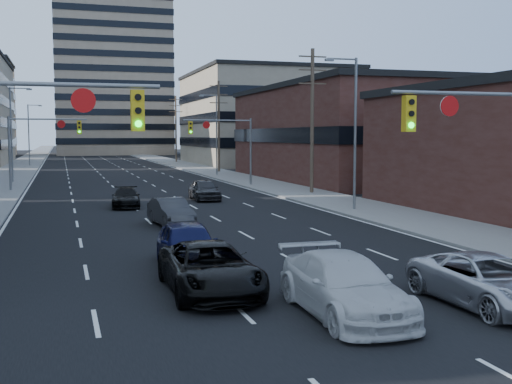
{
  "coord_description": "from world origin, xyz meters",
  "views": [
    {
      "loc": [
        -6.1,
        -9.47,
        4.49
      ],
      "look_at": [
        1.45,
        15.33,
        2.2
      ],
      "focal_mm": 45.0,
      "sensor_mm": 36.0,
      "label": 1
    }
  ],
  "objects": [
    {
      "name": "road_surface",
      "position": [
        0.0,
        130.0,
        0.01
      ],
      "size": [
        18.0,
        300.0,
        0.02
      ],
      "primitive_type": "cube",
      "color": "black",
      "rests_on": "ground"
    },
    {
      "name": "sidewalk_left",
      "position": [
        -11.5,
        130.0,
        0.07
      ],
      "size": [
        5.0,
        300.0,
        0.15
      ],
      "primitive_type": "cube",
      "color": "slate",
      "rests_on": "ground"
    },
    {
      "name": "sidewalk_right",
      "position": [
        11.5,
        130.0,
        0.07
      ],
      "size": [
        5.0,
        300.0,
        0.15
      ],
      "primitive_type": "cube",
      "color": "slate",
      "rests_on": "ground"
    },
    {
      "name": "storefront_right_mid",
      "position": [
        24.0,
        50.0,
        4.5
      ],
      "size": [
        20.0,
        30.0,
        9.0
      ],
      "primitive_type": "cube",
      "color": "#472119",
      "rests_on": "ground"
    },
    {
      "name": "office_right_far",
      "position": [
        25.0,
        88.0,
        7.0
      ],
      "size": [
        22.0,
        28.0,
        14.0
      ],
      "primitive_type": "cube",
      "color": "gray",
      "rests_on": "ground"
    },
    {
      "name": "apartment_tower",
      "position": [
        6.0,
        150.0,
        29.0
      ],
      "size": [
        26.0,
        26.0,
        58.0
      ],
      "primitive_type": "cube",
      "color": "gray",
      "rests_on": "ground"
    },
    {
      "name": "bg_block_right",
      "position": [
        32.0,
        130.0,
        6.0
      ],
      "size": [
        22.0,
        22.0,
        12.0
      ],
      "primitive_type": "cube",
      "color": "gray",
      "rests_on": "ground"
    },
    {
      "name": "signal_near_left",
      "position": [
        -7.45,
        8.0,
        4.33
      ],
      "size": [
        6.59,
        0.33,
        6.0
      ],
      "color": "slate",
      "rests_on": "ground"
    },
    {
      "name": "signal_near_right",
      "position": [
        7.45,
        8.0,
        4.33
      ],
      "size": [
        6.59,
        0.33,
        6.0
      ],
      "color": "slate",
      "rests_on": "ground"
    },
    {
      "name": "signal_far_left",
      "position": [
        -7.68,
        45.0,
        4.3
      ],
      "size": [
        6.09,
        0.33,
        6.0
      ],
      "color": "slate",
      "rests_on": "ground"
    },
    {
      "name": "signal_far_right",
      "position": [
        7.68,
        45.0,
        4.3
      ],
      "size": [
        6.09,
        0.33,
        6.0
      ],
      "color": "slate",
      "rests_on": "ground"
    },
    {
      "name": "utility_pole_block",
      "position": [
        12.2,
        36.0,
        5.78
      ],
      "size": [
        2.2,
        0.28,
        11.0
      ],
      "color": "#4C3D2D",
      "rests_on": "ground"
    },
    {
      "name": "utility_pole_midblock",
      "position": [
        12.2,
        66.0,
        5.78
      ],
      "size": [
        2.2,
        0.28,
        11.0
      ],
      "color": "#4C3D2D",
      "rests_on": "ground"
    },
    {
      "name": "utility_pole_distant",
      "position": [
        12.2,
        96.0,
        5.78
      ],
      "size": [
        2.2,
        0.28,
        11.0
      ],
      "color": "#4C3D2D",
      "rests_on": "ground"
    },
    {
      "name": "streetlight_left_mid",
      "position": [
        -10.34,
        55.0,
        5.05
      ],
      "size": [
        2.03,
        0.22,
        9.0
      ],
      "color": "slate",
      "rests_on": "ground"
    },
    {
      "name": "streetlight_left_far",
      "position": [
        -10.34,
        90.0,
        5.05
      ],
      "size": [
        2.03,
        0.22,
        9.0
      ],
      "color": "slate",
      "rests_on": "ground"
    },
    {
      "name": "streetlight_right_near",
      "position": [
        10.34,
        25.0,
        5.05
      ],
      "size": [
        2.03,
        0.22,
        9.0
      ],
      "color": "slate",
      "rests_on": "ground"
    },
    {
      "name": "streetlight_right_far",
      "position": [
        10.34,
        60.0,
        5.05
      ],
      "size": [
        2.03,
        0.22,
        9.0
      ],
      "color": "slate",
      "rests_on": "ground"
    },
    {
      "name": "black_pickup",
      "position": [
        -2.13,
        8.07,
        0.72
      ],
      "size": [
        2.46,
        5.21,
        1.44
      ],
      "primitive_type": "imported",
      "rotation": [
        0.0,
        0.0,
        -0.01
      ],
      "color": "black",
      "rests_on": "ground"
    },
    {
      "name": "white_van",
      "position": [
        0.59,
        4.93,
        0.75
      ],
      "size": [
        2.17,
        5.21,
        1.51
      ],
      "primitive_type": "imported",
      "rotation": [
        0.0,
        0.0,
        -0.01
      ],
      "color": "silver",
      "rests_on": "ground"
    },
    {
      "name": "silver_suv",
      "position": [
        4.54,
        4.55,
        0.68
      ],
      "size": [
        2.43,
        4.99,
        1.37
      ],
      "primitive_type": "imported",
      "rotation": [
        0.0,
        0.0,
        0.03
      ],
      "color": "silver",
      "rests_on": "ground"
    },
    {
      "name": "sedan_blue",
      "position": [
        -2.07,
        11.73,
        0.79
      ],
      "size": [
        2.14,
        4.77,
        1.59
      ],
      "primitive_type": "imported",
      "rotation": [
        0.0,
        0.0,
        -0.06
      ],
      "color": "#0E1039",
      "rests_on": "ground"
    },
    {
      "name": "sedan_grey_center",
      "position": [
        -0.92,
        22.08,
        0.69
      ],
      "size": [
        1.91,
        4.31,
        1.37
      ],
      "primitive_type": "imported",
      "rotation": [
        0.0,
        0.0,
        0.11
      ],
      "color": "#2E2D30",
      "rests_on": "ground"
    },
    {
      "name": "sedan_black_far",
      "position": [
        -2.27,
        31.0,
        0.61
      ],
      "size": [
        2.11,
        4.35,
        1.22
      ],
      "primitive_type": "imported",
      "rotation": [
        0.0,
        0.0,
        -0.1
      ],
      "color": "black",
      "rests_on": "ground"
    },
    {
      "name": "sedan_grey_right",
      "position": [
        3.38,
        34.0,
        0.74
      ],
      "size": [
        1.8,
        4.36,
        1.48
      ],
      "primitive_type": "imported",
      "rotation": [
        0.0,
        0.0,
        -0.01
      ],
      "color": "#2C2C2E",
      "rests_on": "ground"
    }
  ]
}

